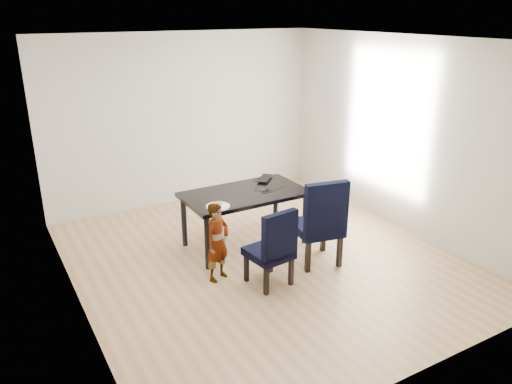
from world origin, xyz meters
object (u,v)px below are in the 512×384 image
chair_right (317,220)px  child (218,242)px  plate (218,206)px  laptop (261,178)px  dining_table (245,219)px  chair_left (269,246)px

chair_right → child: 1.28m
plate → laptop: bearing=32.9°
child → laptop: bearing=16.7°
dining_table → chair_right: chair_right is taller
plate → child: bearing=-117.5°
chair_left → child: size_ratio=1.00×
dining_table → chair_right: size_ratio=1.42×
chair_left → plate: chair_left is taller
child → plate: 0.50m
child → laptop: size_ratio=2.62×
plate → laptop: size_ratio=0.80×
dining_table → chair_left: 1.07m
chair_right → laptop: 1.24m
plate → chair_left: bearing=-69.8°
dining_table → plate: 0.71m
dining_table → laptop: laptop is taller
child → laptop: child is taller
chair_left → laptop: size_ratio=2.61×
dining_table → laptop: size_ratio=4.41×
dining_table → laptop: 0.70m
child → laptop: 1.57m
chair_right → laptop: bearing=104.7°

